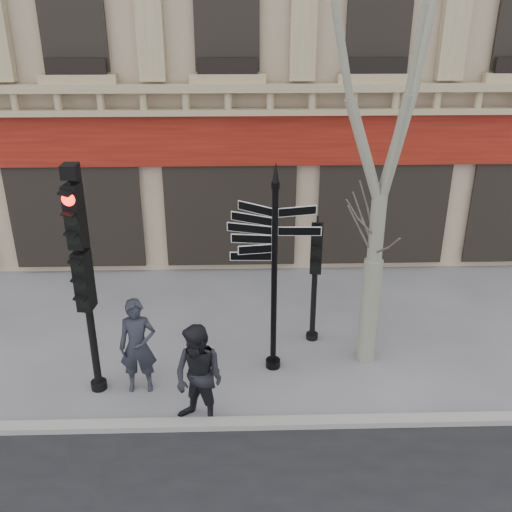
{
  "coord_description": "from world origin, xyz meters",
  "views": [
    {
      "loc": [
        0.26,
        -9.18,
        6.65
      ],
      "look_at": [
        0.55,
        0.6,
        2.32
      ],
      "focal_mm": 40.0,
      "sensor_mm": 36.0,
      "label": 1
    }
  ],
  "objects_px": {
    "traffic_signal_main": "(82,256)",
    "pedestrian_b": "(199,378)",
    "fingerpost": "(275,236)",
    "pedestrian_a": "(138,346)",
    "traffic_signal_secondary": "(315,261)",
    "plane_tree": "(394,47)"
  },
  "relations": [
    {
      "from": "traffic_signal_secondary",
      "to": "pedestrian_b",
      "type": "distance_m",
      "value": 3.61
    },
    {
      "from": "fingerpost",
      "to": "plane_tree",
      "type": "relative_size",
      "value": 0.49
    },
    {
      "from": "traffic_signal_main",
      "to": "pedestrian_a",
      "type": "relative_size",
      "value": 2.31
    },
    {
      "from": "fingerpost",
      "to": "pedestrian_b",
      "type": "height_order",
      "value": "fingerpost"
    },
    {
      "from": "traffic_signal_main",
      "to": "plane_tree",
      "type": "xyz_separation_m",
      "value": [
        5.23,
        0.83,
        3.28
      ]
    },
    {
      "from": "pedestrian_a",
      "to": "pedestrian_b",
      "type": "xyz_separation_m",
      "value": [
        1.18,
        -1.02,
        0.02
      ]
    },
    {
      "from": "traffic_signal_secondary",
      "to": "pedestrian_a",
      "type": "xyz_separation_m",
      "value": [
        -3.42,
        -1.66,
        -0.92
      ]
    },
    {
      "from": "traffic_signal_secondary",
      "to": "pedestrian_b",
      "type": "relative_size",
      "value": 1.39
    },
    {
      "from": "traffic_signal_secondary",
      "to": "pedestrian_b",
      "type": "bearing_deg",
      "value": -122.04
    },
    {
      "from": "plane_tree",
      "to": "pedestrian_a",
      "type": "xyz_separation_m",
      "value": [
        -4.42,
        -0.86,
        -5.08
      ]
    },
    {
      "from": "pedestrian_a",
      "to": "pedestrian_b",
      "type": "bearing_deg",
      "value": -43.9
    },
    {
      "from": "fingerpost",
      "to": "traffic_signal_secondary",
      "type": "distance_m",
      "value": 1.67
    },
    {
      "from": "traffic_signal_main",
      "to": "pedestrian_b",
      "type": "distance_m",
      "value": 2.86
    },
    {
      "from": "plane_tree",
      "to": "traffic_signal_main",
      "type": "bearing_deg",
      "value": -170.94
    },
    {
      "from": "traffic_signal_main",
      "to": "traffic_signal_secondary",
      "type": "relative_size",
      "value": 1.63
    },
    {
      "from": "traffic_signal_main",
      "to": "plane_tree",
      "type": "height_order",
      "value": "plane_tree"
    },
    {
      "from": "plane_tree",
      "to": "pedestrian_b",
      "type": "height_order",
      "value": "plane_tree"
    },
    {
      "from": "fingerpost",
      "to": "traffic_signal_main",
      "type": "relative_size",
      "value": 0.97
    },
    {
      "from": "traffic_signal_main",
      "to": "pedestrian_b",
      "type": "bearing_deg",
      "value": -20.5
    },
    {
      "from": "traffic_signal_main",
      "to": "fingerpost",
      "type": "bearing_deg",
      "value": 17.77
    },
    {
      "from": "plane_tree",
      "to": "pedestrian_b",
      "type": "bearing_deg",
      "value": -149.89
    },
    {
      "from": "traffic_signal_secondary",
      "to": "pedestrian_b",
      "type": "xyz_separation_m",
      "value": [
        -2.24,
        -2.68,
        -0.89
      ]
    }
  ]
}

